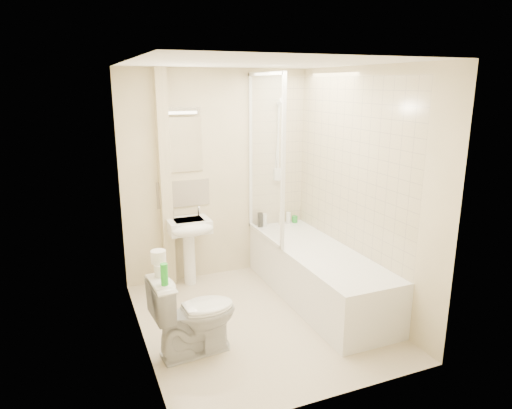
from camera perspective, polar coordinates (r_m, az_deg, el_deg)
name	(u,v)px	position (r m, az deg, el deg)	size (l,w,h in m)	color
floor	(260,320)	(4.59, 0.45, -14.19)	(2.50, 2.50, 0.00)	beige
wall_back	(218,176)	(5.29, -4.81, 3.59)	(2.20, 0.02, 2.40)	beige
wall_left	(136,214)	(3.86, -14.72, -1.10)	(0.02, 2.50, 2.40)	beige
wall_right	(361,190)	(4.67, 13.02, 1.74)	(0.02, 2.50, 2.40)	beige
ceiling	(260,63)	(4.02, 0.52, 17.29)	(2.20, 2.50, 0.02)	white
tile_back	(277,153)	(5.51, 2.68, 6.45)	(0.70, 0.01, 1.75)	beige
tile_right	(350,165)	(4.78, 11.68, 4.87)	(0.01, 2.10, 1.75)	beige
pipe_boxing	(165,181)	(5.08, -11.28, 2.89)	(0.12, 0.12, 2.40)	beige
splashback	(183,194)	(5.21, -9.06, 1.36)	(0.60, 0.01, 0.30)	beige
mirror	(181,145)	(5.11, -9.31, 7.37)	(0.46, 0.01, 0.60)	white
strip_light	(180,111)	(5.05, -9.42, 11.50)	(0.42, 0.07, 0.07)	silver
bathtub	(317,273)	(4.93, 7.68, -8.46)	(0.70, 2.10, 0.55)	white
shower_screen	(265,158)	(4.97, 1.16, 5.83)	(0.04, 0.92, 1.80)	white
shower_fixture	(279,143)	(5.45, 2.87, 7.64)	(0.10, 0.16, 0.99)	white
pedestal_sink	(190,234)	(5.11, -8.27, -3.64)	(0.46, 0.44, 0.89)	white
bottle_black_a	(260,220)	(5.51, 0.53, -1.93)	(0.06, 0.06, 0.18)	black
bottle_white_a	(265,220)	(5.54, 1.10, -1.96)	(0.06, 0.06, 0.15)	white
bottle_cream	(281,218)	(5.63, 3.17, -1.74)	(0.06, 0.06, 0.15)	#F6E9BE
bottle_white_b	(288,218)	(5.67, 4.07, -1.67)	(0.06, 0.06, 0.14)	white
bottle_green	(295,219)	(5.72, 4.86, -1.84)	(0.07, 0.07, 0.08)	green
toilet	(194,314)	(3.97, -7.70, -13.35)	(0.74, 0.47, 0.72)	white
toilet_roll_lower	(160,270)	(3.80, -11.87, -8.03)	(0.10, 0.10, 0.10)	white
toilet_roll_upper	(158,257)	(3.81, -12.11, -6.40)	(0.12, 0.12, 0.10)	white
green_bottle	(164,274)	(3.62, -11.39, -8.56)	(0.06, 0.06, 0.17)	green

